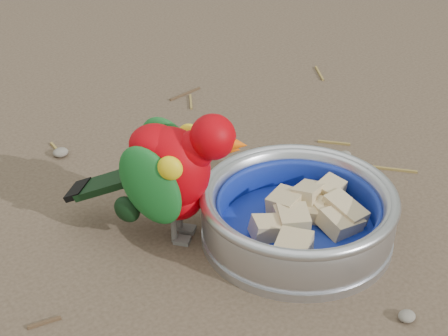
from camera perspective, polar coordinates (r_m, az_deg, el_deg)
ground at (r=0.73m, az=-0.75°, el=-8.19°), size 60.00×60.00×0.00m
food_bowl at (r=0.76m, az=6.04°, el=-5.33°), size 0.21×0.21×0.02m
bowl_wall at (r=0.75m, az=6.17°, el=-3.49°), size 0.21×0.21×0.04m
fruit_wedges at (r=0.75m, az=6.14°, el=-3.93°), size 0.13×0.13×0.03m
lory_parrot at (r=0.73m, az=-4.37°, el=-0.92°), size 0.18×0.20×0.15m
ground_debris at (r=0.74m, az=-2.75°, el=-7.35°), size 0.90×0.80×0.01m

